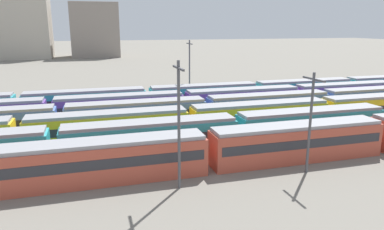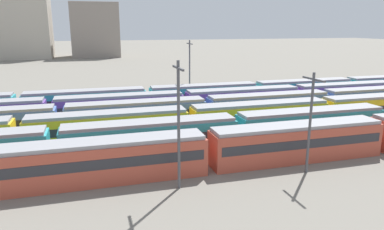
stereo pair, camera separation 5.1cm
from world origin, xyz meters
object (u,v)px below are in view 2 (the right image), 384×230
at_px(train_track_4, 243,100).
at_px(catenary_pole_0, 179,120).
at_px(train_track_5, 256,93).
at_px(train_track_3, 325,102).
at_px(train_track_2, 324,112).
at_px(catenary_pole_2, 310,118).
at_px(train_track_1, 151,138).
at_px(train_track_0, 297,142).
at_px(catenary_pole_1, 190,69).

distance_m(train_track_4, catenary_pole_0, 29.22).
bearing_deg(train_track_5, train_track_3, -58.38).
height_order(train_track_2, catenary_pole_2, catenary_pole_2).
distance_m(train_track_1, catenary_pole_0, 9.30).
bearing_deg(train_track_3, train_track_5, 121.62).
height_order(train_track_3, train_track_4, same).
bearing_deg(train_track_0, train_track_5, 72.88).
height_order(train_track_0, train_track_1, same).
distance_m(train_track_2, train_track_3, 6.49).
relative_size(train_track_0, train_track_3, 0.83).
xyz_separation_m(train_track_1, catenary_pole_2, (12.99, -8.38, 3.27)).
height_order(train_track_1, catenary_pole_2, catenary_pole_2).
height_order(catenary_pole_0, catenary_pole_2, catenary_pole_0).
bearing_deg(catenary_pole_1, train_track_5, -14.78).
distance_m(train_track_0, catenary_pole_2, 4.65).
bearing_deg(train_track_5, catenary_pole_1, 165.22).
xyz_separation_m(train_track_3, catenary_pole_2, (-15.29, -18.78, 3.27)).
xyz_separation_m(train_track_1, train_track_5, (21.88, 20.80, 0.00)).
height_order(train_track_1, train_track_5, same).
bearing_deg(train_track_3, train_track_0, -132.73).
xyz_separation_m(catenary_pole_1, catenary_pole_2, (2.23, -32.11, -0.81)).
bearing_deg(train_track_2, catenary_pole_1, 126.34).
height_order(train_track_2, catenary_pole_1, catenary_pole_1).
bearing_deg(catenary_pole_1, catenary_pole_0, -107.10).
distance_m(train_track_1, catenary_pole_2, 15.80).
distance_m(train_track_2, catenary_pole_0, 27.43).
height_order(train_track_1, catenary_pole_0, catenary_pole_0).
distance_m(train_track_4, catenary_pole_2, 24.55).
bearing_deg(train_track_2, train_track_3, 53.23).
xyz_separation_m(train_track_4, catenary_pole_0, (-16.25, -23.97, 3.96)).
height_order(train_track_4, catenary_pole_2, catenary_pole_2).
bearing_deg(train_track_5, catenary_pole_2, -106.94).
height_order(train_track_4, catenary_pole_0, catenary_pole_0).
bearing_deg(catenary_pole_2, catenary_pole_1, 93.97).
xyz_separation_m(train_track_0, train_track_1, (-13.87, 5.20, -0.00)).
distance_m(train_track_0, catenary_pole_0, 13.94).
bearing_deg(catenary_pole_0, train_track_2, 29.99).
xyz_separation_m(train_track_3, catenary_pole_1, (-17.52, 13.33, 4.08)).
xyz_separation_m(train_track_4, catenary_pole_1, (-6.37, 8.13, 4.08)).
relative_size(train_track_0, catenary_pole_2, 10.09).
xyz_separation_m(train_track_1, train_track_2, (24.40, 5.20, 0.00)).
distance_m(train_track_1, train_track_2, 24.95).
relative_size(train_track_0, catenary_pole_0, 8.81).
xyz_separation_m(train_track_4, train_track_5, (4.74, 5.20, 0.00)).
bearing_deg(train_track_1, train_track_4, 42.31).
relative_size(train_track_1, train_track_3, 0.50).
distance_m(train_track_2, train_track_4, 12.68).
height_order(train_track_2, catenary_pole_0, catenary_pole_0).
bearing_deg(train_track_2, train_track_0, -135.34).
xyz_separation_m(train_track_2, catenary_pole_0, (-23.51, -13.57, 3.96)).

